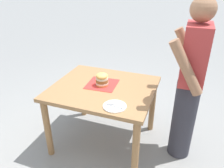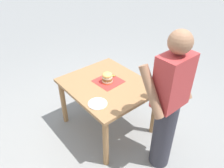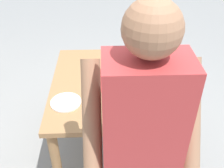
% 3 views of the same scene
% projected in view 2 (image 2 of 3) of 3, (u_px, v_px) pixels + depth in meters
% --- Properties ---
extents(ground_plane, '(80.00, 80.00, 0.00)m').
position_uv_depth(ground_plane, '(108.00, 126.00, 3.23)').
color(ground_plane, gray).
extents(patio_table, '(0.95, 1.10, 0.75)m').
position_uv_depth(patio_table, '(107.00, 91.00, 2.87)').
color(patio_table, '#9E7247').
rests_on(patio_table, ground).
extents(serving_paper, '(0.34, 0.34, 0.00)m').
position_uv_depth(serving_paper, '(108.00, 81.00, 2.86)').
color(serving_paper, red).
rests_on(serving_paper, patio_table).
extents(sandwich, '(0.14, 0.14, 0.18)m').
position_uv_depth(sandwich, '(107.00, 77.00, 2.80)').
color(sandwich, '#E5B25B').
rests_on(sandwich, serving_paper).
extents(pickle_spear, '(0.06, 0.08, 0.02)m').
position_uv_depth(pickle_spear, '(112.00, 76.00, 2.95)').
color(pickle_spear, '#8EA83D').
rests_on(pickle_spear, serving_paper).
extents(side_plate_with_forks, '(0.22, 0.22, 0.02)m').
position_uv_depth(side_plate_with_forks, '(98.00, 104.00, 2.47)').
color(side_plate_with_forks, white).
rests_on(side_plate_with_forks, patio_table).
extents(diner_across_table, '(0.55, 0.35, 1.69)m').
position_uv_depth(diner_across_table, '(168.00, 105.00, 2.24)').
color(diner_across_table, '#33333D').
rests_on(diner_across_table, ground).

